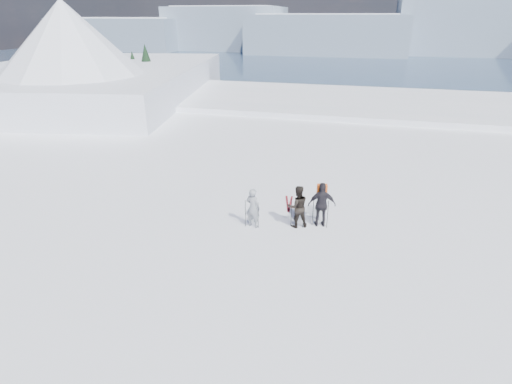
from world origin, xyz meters
TOP-DOWN VIEW (x-y plane):
  - lake_basin at (0.00, 30.00)m, footprint 820.00×820.00m
  - far_mountain_range at (29.60, 454.78)m, footprint 770.00×110.00m
  - near_ridge at (-26.56, 29.34)m, footprint 31.37×35.68m
  - skier_grey at (-2.43, 3.14)m, footprint 0.72×0.57m
  - skier_dark at (-0.65, 3.62)m, footprint 1.10×1.00m
  - skier_pack at (0.32, 3.93)m, footprint 1.21×0.71m
  - backpack at (0.26, 4.17)m, footprint 0.46×0.32m
  - ski_poles at (-0.92, 3.48)m, footprint 3.34×0.88m
  - skis_loose at (-1.35, 5.65)m, footprint 0.49×1.70m

SIDE VIEW (x-z plane):
  - far_mountain_range at x=29.60m, z-range -33.69..19.31m
  - lake_basin at x=0.00m, z-range -42.31..29.31m
  - near_ridge at x=-26.56m, z-range -16.29..9.33m
  - skis_loose at x=-1.35m, z-range 0.00..0.03m
  - ski_poles at x=-0.92m, z-range -0.02..1.24m
  - skier_grey at x=-2.43m, z-range 0.00..1.72m
  - skier_dark at x=-0.65m, z-range 0.00..1.83m
  - skier_pack at x=0.32m, z-range 0.00..1.94m
  - backpack at x=0.26m, z-range 1.94..2.50m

